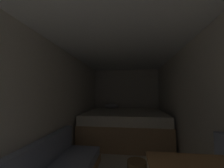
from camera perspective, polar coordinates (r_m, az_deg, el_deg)
name	(u,v)px	position (r m, az deg, el deg)	size (l,w,h in m)	color
wall_back	(126,100)	(5.12, 5.64, -6.21)	(2.35, 0.05, 2.13)	beige
wall_left	(59,105)	(2.82, -20.46, -7.94)	(0.05, 5.20, 2.13)	beige
wall_right	(192,107)	(2.69, 29.26, -7.91)	(0.05, 5.20, 2.13)	beige
ceiling_slab	(121,45)	(2.65, 3.65, 15.46)	(2.35, 5.20, 0.05)	white
bed	(125,125)	(4.16, 5.18, -16.12)	(2.13, 1.97, 0.94)	tan
wicker_basket	(137,168)	(2.65, 9.89, -30.10)	(0.31, 0.31, 0.21)	olive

